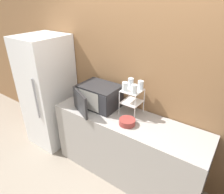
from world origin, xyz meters
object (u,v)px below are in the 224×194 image
Objects in this scene: dish_rack at (132,97)px; glass_front_right at (134,89)px; glass_back_left at (131,82)px; refrigerator at (49,92)px; microwave at (99,96)px; glass_back_right at (141,85)px; bowl at (127,122)px; glass_front_left at (125,87)px.

dish_rack is 0.18m from glass_front_right.
glass_back_left is 1.42m from refrigerator.
glass_back_left is at bearing 132.46° from dish_rack.
glass_back_right is at bearing 17.83° from microwave.
microwave is 0.48m from glass_back_left.
glass_front_right and glass_back_left have the same top height.
glass_front_right is at bearing -48.37° from dish_rack.
microwave is 5.32× the size of glass_back_right.
microwave is 0.97m from refrigerator.
dish_rack is (0.45, 0.10, 0.08)m from microwave.
glass_back_right is 1.00× the size of glass_back_left.
glass_back_left is (-0.13, 0.15, 0.00)m from glass_front_right.
glass_back_right is 1.00× the size of glass_front_right.
glass_back_left reaches higher than bowl.
microwave is 0.33× the size of refrigerator.
microwave is 0.47m from dish_rack.
refrigerator reaches higher than dish_rack.
glass_front_left is 1.00× the size of glass_back_right.
bowl is at bearing -87.05° from glass_back_right.
refrigerator reaches higher than glass_front_right.
bowl is at bearing -48.82° from glass_front_left.
dish_rack is at bearing 131.63° from glass_front_right.
glass_back_right is 0.14m from glass_back_left.
glass_back_left is 0.50m from bowl.
bowl is 0.11× the size of refrigerator.
glass_front_right reaches higher than dish_rack.
refrigerator is at bearing -174.71° from microwave.
refrigerator is at bearing -172.57° from dish_rack.
microwave is at bearing -176.34° from glass_front_left.
glass_front_left is at bearing 3.66° from microwave.
dish_rack is at bearing -133.55° from glass_back_right.
glass_front_left is 0.57× the size of bowl.
glass_back_right is 0.06× the size of refrigerator.
dish_rack is at bearing 11.84° from microwave.
glass_back_left is (0.38, 0.17, 0.23)m from microwave.
refrigerator is at bearing -175.19° from glass_front_left.
glass_front_left is 0.15m from glass_back_left.
glass_back_left is at bearing 178.60° from glass_back_right.
glass_front_right is 1.00× the size of glass_back_left.
glass_back_left is at bearing 24.11° from microwave.
bowl is (0.16, -0.32, -0.35)m from glass_back_left.
glass_back_left is at bearing 116.16° from bowl.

